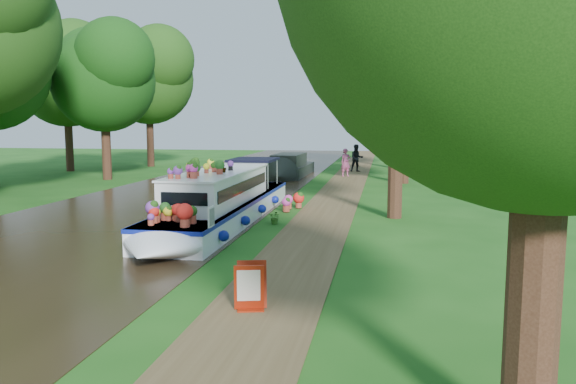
{
  "coord_description": "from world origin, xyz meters",
  "views": [
    {
      "loc": [
        3.44,
        -18.07,
        3.6
      ],
      "look_at": [
        0.33,
        -0.23,
        1.3
      ],
      "focal_mm": 35.0,
      "sensor_mm": 36.0,
      "label": 1
    }
  ],
  "objects_px": {
    "sandwich_board": "(250,288)",
    "pedestrian_pink": "(346,162)",
    "plant_boat": "(219,200)",
    "second_boat": "(289,167)",
    "pedestrian_dark": "(357,158)"
  },
  "relations": [
    {
      "from": "sandwich_board",
      "to": "pedestrian_pink",
      "type": "relative_size",
      "value": 0.5
    },
    {
      "from": "plant_boat",
      "to": "sandwich_board",
      "type": "distance_m",
      "value": 9.2
    },
    {
      "from": "second_boat",
      "to": "pedestrian_pink",
      "type": "distance_m",
      "value": 3.68
    },
    {
      "from": "pedestrian_dark",
      "to": "pedestrian_pink",
      "type": "bearing_deg",
      "value": -113.22
    },
    {
      "from": "second_boat",
      "to": "sandwich_board",
      "type": "distance_m",
      "value": 26.15
    },
    {
      "from": "plant_boat",
      "to": "pedestrian_pink",
      "type": "bearing_deg",
      "value": 79.95
    },
    {
      "from": "second_boat",
      "to": "pedestrian_dark",
      "type": "relative_size",
      "value": 3.94
    },
    {
      "from": "sandwich_board",
      "to": "pedestrian_pink",
      "type": "distance_m",
      "value": 26.32
    },
    {
      "from": "plant_boat",
      "to": "pedestrian_pink",
      "type": "distance_m",
      "value": 17.99
    },
    {
      "from": "plant_boat",
      "to": "pedestrian_pink",
      "type": "xyz_separation_m",
      "value": [
        3.14,
        17.71,
        0.08
      ]
    },
    {
      "from": "pedestrian_dark",
      "to": "plant_boat",
      "type": "bearing_deg",
      "value": -114.36
    },
    {
      "from": "second_boat",
      "to": "pedestrian_pink",
      "type": "xyz_separation_m",
      "value": [
        3.64,
        0.44,
        0.34
      ]
    },
    {
      "from": "sandwich_board",
      "to": "second_boat",
      "type": "bearing_deg",
      "value": 84.06
    },
    {
      "from": "plant_boat",
      "to": "pedestrian_dark",
      "type": "bearing_deg",
      "value": 80.17
    },
    {
      "from": "sandwich_board",
      "to": "pedestrian_dark",
      "type": "height_order",
      "value": "pedestrian_dark"
    }
  ]
}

